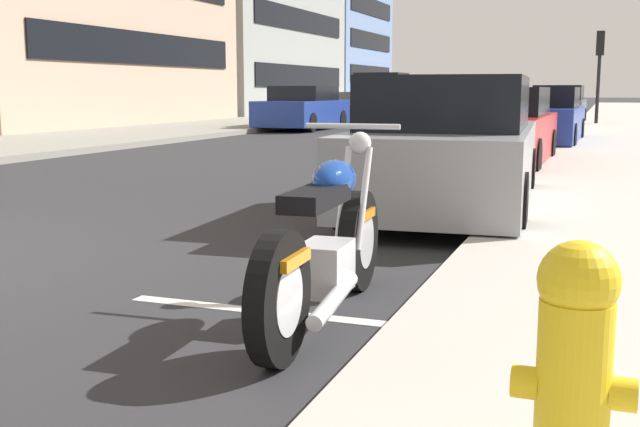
{
  "coord_description": "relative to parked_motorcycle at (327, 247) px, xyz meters",
  "views": [
    {
      "loc": [
        -4.24,
        -5.71,
        1.35
      ],
      "look_at": [
        0.19,
        -4.09,
        0.6
      ],
      "focal_mm": 43.79,
      "sensor_mm": 36.0,
      "label": 1
    }
  ],
  "objects": [
    {
      "name": "sidewalk_far_curb",
      "position": [
        12.03,
        11.29,
        -0.37
      ],
      "size": [
        120.0,
        5.0,
        0.14
      ],
      "primitive_type": "cube",
      "color": "gray",
      "rests_on": "ground"
    },
    {
      "name": "parking_stall_stripe",
      "position": [
        0.03,
        0.23,
        -0.44
      ],
      "size": [
        0.12,
        2.2,
        0.01
      ],
      "primitive_type": "cube",
      "color": "silver",
      "rests_on": "ground"
    },
    {
      "name": "parked_motorcycle",
      "position": [
        0.0,
        0.0,
        0.0
      ],
      "size": [
        2.23,
        0.62,
        1.14
      ],
      "rotation": [
        0.0,
        0.0,
        0.05
      ],
      "color": "black",
      "rests_on": "ground"
    },
    {
      "name": "parked_car_second_in_row",
      "position": [
        4.34,
        0.12,
        0.26
      ],
      "size": [
        4.52,
        2.01,
        1.49
      ],
      "rotation": [
        0.0,
        0.0,
        0.06
      ],
      "color": "gray",
      "rests_on": "ground"
    },
    {
      "name": "parked_car_across_street",
      "position": [
        9.44,
        0.32,
        0.21
      ],
      "size": [
        4.3,
        1.87,
        1.39
      ],
      "rotation": [
        0.0,
        0.0,
        -0.01
      ],
      "color": "#AD1919",
      "rests_on": "ground"
    },
    {
      "name": "parked_car_behind_motorcycle",
      "position": [
        15.27,
        0.02,
        0.22
      ],
      "size": [
        4.68,
        1.95,
        1.4
      ],
      "rotation": [
        0.0,
        0.0,
        -0.02
      ],
      "color": "navy",
      "rests_on": "ground"
    },
    {
      "name": "parked_car_mid_block",
      "position": [
        21.48,
        0.49,
        0.23
      ],
      "size": [
        4.76,
        2.08,
        1.39
      ],
      "rotation": [
        0.0,
        0.0,
        -0.06
      ],
      "color": "silver",
      "rests_on": "ground"
    },
    {
      "name": "parked_car_far_down_curb",
      "position": [
        26.68,
        0.27,
        0.27
      ],
      "size": [
        4.29,
        1.95,
        1.5
      ],
      "rotation": [
        0.0,
        0.0,
        -0.02
      ],
      "color": "#4C515B",
      "rests_on": "ground"
    },
    {
      "name": "crossing_truck",
      "position": [
        27.81,
        6.79,
        0.49
      ],
      "size": [
        2.08,
        5.06,
        2.03
      ],
      "rotation": [
        0.0,
        0.0,
        1.55
      ],
      "color": "#4C5156",
      "rests_on": "ground"
    },
    {
      "name": "car_opposite_curb",
      "position": [
        20.41,
        8.14,
        0.25
      ],
      "size": [
        4.59,
        1.93,
        1.46
      ],
      "rotation": [
        0.0,
        0.0,
        3.15
      ],
      "color": "navy",
      "rests_on": "ground"
    },
    {
      "name": "fire_hydrant",
      "position": [
        -1.86,
        -1.45,
        0.11
      ],
      "size": [
        0.24,
        0.36,
        0.78
      ],
      "color": "gold",
      "rests_on": "sidewalk_near_curb"
    },
    {
      "name": "traffic_signal_near_corner",
      "position": [
        25.69,
        -1.12,
        2.06
      ],
      "size": [
        0.36,
        0.28,
        3.24
      ],
      "color": "black",
      "rests_on": "sidewalk_near_curb"
    },
    {
      "name": "townhouse_corner_block",
      "position": [
        34.21,
        18.67,
        4.13
      ],
      "size": [
        13.98,
        10.23,
        9.15
      ],
      "color": "#939993",
      "rests_on": "ground"
    },
    {
      "name": "townhouse_mid_block",
      "position": [
        46.85,
        18.86,
        4.86
      ],
      "size": [
        10.75,
        10.63,
        10.59
      ],
      "color": "#6B84B2",
      "rests_on": "ground"
    }
  ]
}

